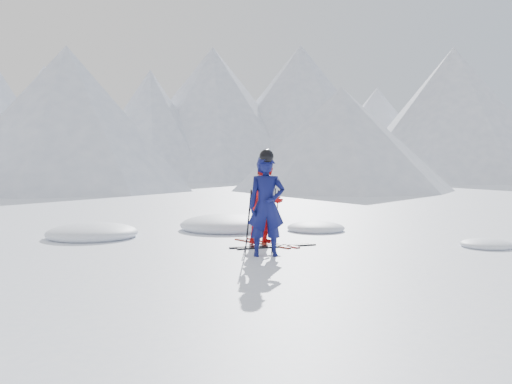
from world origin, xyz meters
name	(u,v)px	position (x,y,z in m)	size (l,w,h in m)	color
ground	(332,244)	(0.00, 0.00, 0.00)	(160.00, 160.00, 0.00)	white
mountain_range	(183,104)	(5.71, 35.31, 6.72)	(106.15, 62.94, 15.53)	#B2BCD1
skier_blue	(266,206)	(-1.82, -0.78, 0.92)	(0.67, 0.44, 1.83)	#0C104B
skier_red	(267,204)	(-1.23, 0.60, 0.84)	(0.82, 0.64, 1.68)	red
pole_blue_left	(248,222)	(-2.12, -0.63, 0.61)	(0.02, 0.02, 1.22)	black
pole_blue_right	(274,221)	(-1.57, -0.53, 0.61)	(0.02, 0.02, 1.22)	black
pole_red_left	(249,217)	(-1.53, 0.85, 0.56)	(0.02, 0.02, 1.12)	black
pole_red_right	(277,216)	(-0.93, 0.75, 0.56)	(0.02, 0.02, 1.12)	black
ski_worn_left	(261,243)	(-1.35, 0.60, 0.01)	(0.09, 1.70, 0.03)	black
ski_worn_right	(272,243)	(-1.11, 0.60, 0.01)	(0.09, 1.70, 0.03)	black
ski_loose_a	(270,246)	(-1.32, 0.21, 0.01)	(0.09, 1.70, 0.03)	black
ski_loose_b	(277,247)	(-1.22, 0.06, 0.01)	(0.09, 1.70, 0.03)	black
snow_lumps	(206,233)	(-1.90, 2.85, 0.00)	(8.82, 6.45, 0.53)	white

